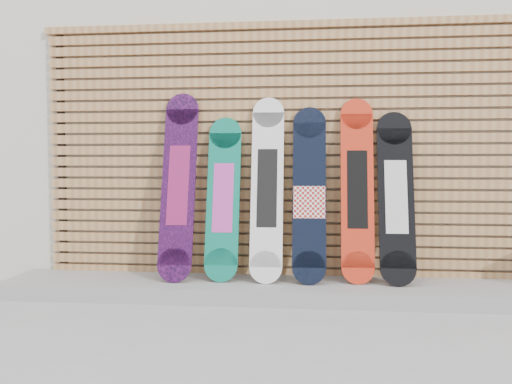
# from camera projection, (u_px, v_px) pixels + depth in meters

# --- Properties ---
(ground) EXTENTS (80.00, 80.00, 0.00)m
(ground) POSITION_uv_depth(u_px,v_px,m) (301.00, 323.00, 3.38)
(ground) COLOR #9B9B9E
(ground) RESTS_ON ground
(building) EXTENTS (12.00, 5.00, 3.60)m
(building) POSITION_uv_depth(u_px,v_px,m) (340.00, 111.00, 6.72)
(building) COLOR beige
(building) RESTS_ON ground
(concrete_step) EXTENTS (4.60, 0.70, 0.12)m
(concrete_step) POSITION_uv_depth(u_px,v_px,m) (283.00, 289.00, 4.07)
(concrete_step) COLOR gray
(concrete_step) RESTS_ON ground
(slat_wall) EXTENTS (4.26, 0.08, 2.29)m
(slat_wall) POSITION_uv_depth(u_px,v_px,m) (285.00, 149.00, 4.30)
(slat_wall) COLOR #A87546
(slat_wall) RESTS_ON ground
(snowboard_0) EXTENTS (0.28, 0.40, 1.58)m
(snowboard_0) POSITION_uv_depth(u_px,v_px,m) (179.00, 185.00, 4.18)
(snowboard_0) COLOR black
(snowboard_0) RESTS_ON concrete_step
(snowboard_1) EXTENTS (0.28, 0.35, 1.36)m
(snowboard_1) POSITION_uv_depth(u_px,v_px,m) (223.00, 198.00, 4.17)
(snowboard_1) COLOR #0C745C
(snowboard_1) RESTS_ON concrete_step
(snowboard_2) EXTENTS (0.27, 0.37, 1.53)m
(snowboard_2) POSITION_uv_depth(u_px,v_px,m) (267.00, 188.00, 4.12)
(snowboard_2) COLOR white
(snowboard_2) RESTS_ON concrete_step
(snowboard_3) EXTENTS (0.27, 0.38, 1.45)m
(snowboard_3) POSITION_uv_depth(u_px,v_px,m) (309.00, 195.00, 4.08)
(snowboard_3) COLOR black
(snowboard_3) RESTS_ON concrete_step
(snowboard_4) EXTENTS (0.26, 0.32, 1.51)m
(snowboard_4) POSITION_uv_depth(u_px,v_px,m) (357.00, 189.00, 4.08)
(snowboard_4) COLOR red
(snowboard_4) RESTS_ON concrete_step
(snowboard_5) EXTENTS (0.28, 0.36, 1.40)m
(snowboard_5) POSITION_uv_depth(u_px,v_px,m) (396.00, 197.00, 4.03)
(snowboard_5) COLOR black
(snowboard_5) RESTS_ON concrete_step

